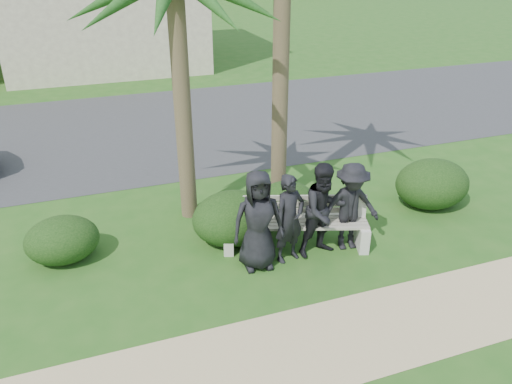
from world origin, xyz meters
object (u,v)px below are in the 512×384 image
Objects in this scene: man_c at (324,210)px; man_d at (350,207)px; man_b at (290,219)px; park_bench at (295,227)px; man_a at (258,221)px.

man_c is 1.05× the size of man_d.
man_c reaches higher than man_b.
man_d reaches higher than man_b.
park_bench is 1.56× the size of man_a.
man_c is at bearing -26.55° from park_bench.
man_b is (-0.26, -0.34, 0.39)m from park_bench.
man_c is at bearing 5.22° from man_a.
man_d is at bearing -3.09° from park_bench.
man_a is at bearing -172.67° from man_d.
man_a reaches higher than man_c.
man_a is 0.57m from man_b.
man_a reaches higher than man_d.
man_a is 1.07× the size of man_d.
park_bench is 1.72× the size of man_b.
man_b is at bearing -173.26° from man_d.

